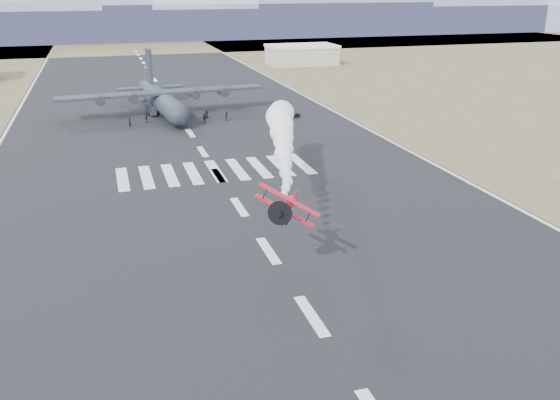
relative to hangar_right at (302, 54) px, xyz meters
name	(u,v)px	position (x,y,z in m)	size (l,w,h in m)	color
scrub_far	(131,44)	(-46.00, 80.00, -3.01)	(500.00, 80.00, 0.00)	brown
runway_markings	(203,152)	(-46.00, -90.00, -3.00)	(60.00, 260.00, 0.01)	silver
ridge_seg_d	(126,23)	(-46.00, 110.00, 3.49)	(150.00, 50.00, 13.00)	#8087A3
ridge_seg_e	(266,18)	(19.00, 110.00, 4.49)	(150.00, 50.00, 15.00)	#8087A3
ridge_seg_f	(389,14)	(84.00, 110.00, 5.49)	(150.00, 50.00, 17.00)	#8087A3
ridge_seg_g	(499,16)	(149.00, 110.00, 3.49)	(150.00, 50.00, 13.00)	#8087A3
hangar_right	(302,54)	(0.00, 0.00, 0.00)	(20.50, 12.50, 5.90)	#A29C90
aerobatic_biplane	(287,206)	(-46.16, -132.22, 3.71)	(5.05, 5.11, 3.44)	red
smoke_trail	(281,126)	(-38.71, -105.88, 3.96)	(10.69, 32.65, 3.45)	white
transport_aircraft	(161,99)	(-48.72, -60.67, -0.15)	(38.46, 31.61, 11.09)	#1C242B
support_vehicle	(289,114)	(-26.55, -70.87, -2.41)	(1.97, 4.28, 1.19)	black
crew_a	(173,113)	(-47.23, -64.71, -2.20)	(0.59, 0.49, 1.62)	black
crew_b	(207,115)	(-41.45, -68.01, -2.18)	(0.81, 0.50, 1.66)	black
crew_c	(169,119)	(-48.50, -69.99, -2.18)	(1.07, 0.49, 1.65)	black
crew_d	(146,118)	(-52.27, -67.92, -2.22)	(0.93, 0.47, 1.58)	black
crew_e	(161,113)	(-49.28, -63.97, -2.17)	(0.82, 0.51, 1.69)	black
crew_f	(204,118)	(-42.43, -71.38, -2.12)	(1.64, 0.53, 1.77)	black
crew_g	(130,122)	(-55.34, -70.66, -2.11)	(0.66, 0.54, 1.81)	black
crew_h	(227,116)	(-38.17, -70.29, -2.21)	(0.78, 0.48, 1.60)	black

